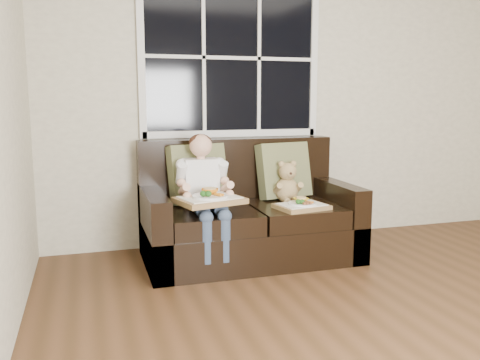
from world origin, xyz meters
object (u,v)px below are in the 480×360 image
object	(u,v)px
loveseat	(247,220)
child	(204,184)
teddy_bear	(287,184)
tray_left	(210,199)
tray_right	(302,205)

from	to	relation	value
loveseat	child	distance (m)	0.53
child	teddy_bear	distance (m)	0.75
tray_left	tray_right	size ratio (longest dim) A/B	1.25
child	tray_right	distance (m)	0.78
loveseat	tray_right	xyz separation A→B (m)	(0.34, -0.32, 0.17)
loveseat	tray_left	bearing A→B (deg)	-139.50
teddy_bear	loveseat	bearing A→B (deg)	-177.41
teddy_bear	tray_right	distance (m)	0.34
loveseat	child	size ratio (longest dim) A/B	1.91
child	tray_left	distance (m)	0.23
loveseat	child	xyz separation A→B (m)	(-0.39, -0.12, 0.34)
loveseat	tray_left	distance (m)	0.59
loveseat	tray_left	size ratio (longest dim) A/B	3.18
loveseat	tray_right	bearing A→B (deg)	-43.15
loveseat	teddy_bear	bearing A→B (deg)	-0.64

